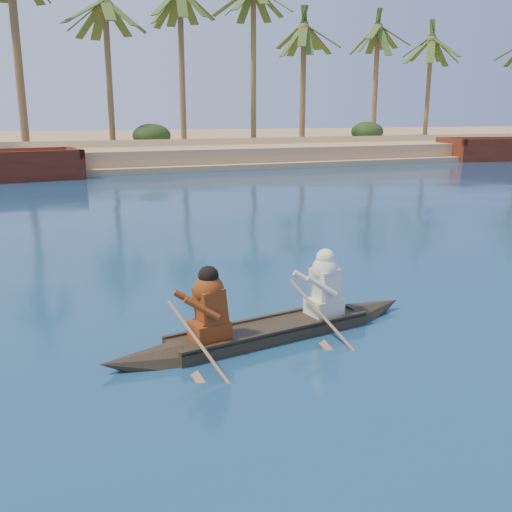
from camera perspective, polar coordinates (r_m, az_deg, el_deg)
name	(u,v)px	position (r m, az deg, el deg)	size (l,w,h in m)	color
ground	(426,249)	(15.70, 16.65, 0.69)	(160.00, 160.00, 0.00)	#0B234B
sandy_embankment	(118,145)	(59.51, -13.61, 10.76)	(150.00, 51.00, 1.50)	tan
palm_grove	(139,55)	(47.98, -11.62, 19.13)	(110.00, 14.00, 16.00)	#35551E
shrub_cluster	(153,145)	(44.40, -10.26, 10.83)	(100.00, 6.00, 2.40)	#1E3011
canoe	(270,320)	(9.06, 1.42, -6.40)	(5.53, 1.46, 1.51)	#31281B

